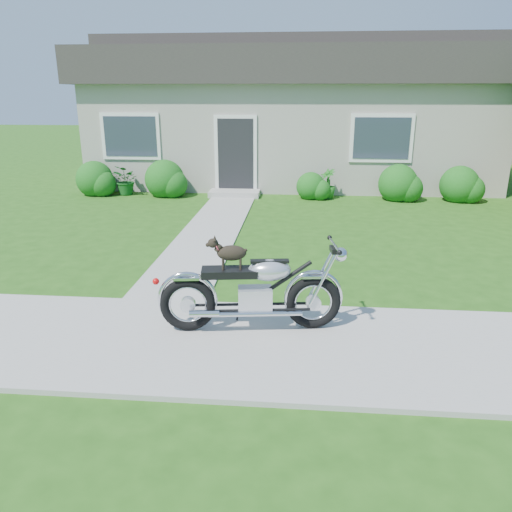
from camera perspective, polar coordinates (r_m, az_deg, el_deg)
The scene contains 8 objects.
ground at distance 5.84m, azimuth 1.14°, elevation -10.14°, with size 80.00×80.00×0.00m, color #235114.
sidewalk at distance 5.83m, azimuth 1.14°, elevation -9.97°, with size 24.00×2.20×0.04m, color #9E9B93.
walkway at distance 10.66m, azimuth -5.01°, elevation 3.10°, with size 1.20×8.00×0.03m, color #9E9B93.
house at distance 17.14m, azimuth 4.15°, elevation 16.04°, with size 12.60×7.03×4.50m.
shrub_row at distance 13.85m, azimuth 2.03°, elevation 8.43°, with size 11.07×1.10×1.10m.
potted_plant_left at distance 14.73m, azimuth -14.59°, elevation 8.39°, with size 0.76×0.66×0.84m, color #15511B.
potted_plant_right at distance 13.90m, azimuth 8.16°, elevation 8.18°, with size 0.46×0.46×0.81m, color #1F6C1D.
motorcycle_with_dog at distance 5.91m, azimuth -0.17°, elevation -3.92°, with size 2.22×0.65×1.15m.
Camera 1 is at (0.35, -5.13, 2.77)m, focal length 35.00 mm.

